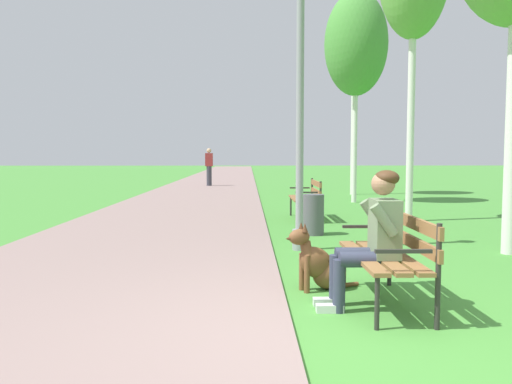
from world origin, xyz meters
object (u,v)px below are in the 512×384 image
(pedestrian_distant, at_px, (209,167))
(dog_brown, at_px, (320,265))
(birch_tree_fifth, at_px, (354,44))
(litter_bin, at_px, (314,215))
(lamp_post_near, at_px, (300,96))
(birch_tree_fourth, at_px, (356,44))
(park_bench_mid, at_px, (307,195))
(person_seated_on_near_bench, at_px, (372,234))
(park_bench_near, at_px, (391,250))

(pedestrian_distant, bearing_deg, dog_brown, -81.89)
(birch_tree_fifth, distance_m, litter_bin, 10.38)
(lamp_post_near, relative_size, birch_tree_fourth, 0.72)
(park_bench_mid, height_order, birch_tree_fourth, birch_tree_fourth)
(person_seated_on_near_bench, height_order, birch_tree_fifth, birch_tree_fifth)
(park_bench_near, relative_size, park_bench_mid, 1.00)
(person_seated_on_near_bench, height_order, lamp_post_near, lamp_post_near)
(park_bench_near, distance_m, pedestrian_distant, 17.72)
(park_bench_near, relative_size, pedestrian_distant, 0.91)
(lamp_post_near, height_order, birch_tree_fourth, birch_tree_fourth)
(person_seated_on_near_bench, height_order, birch_tree_fourth, birch_tree_fourth)
(dog_brown, distance_m, birch_tree_fourth, 10.77)
(birch_tree_fourth, bearing_deg, lamp_post_near, -107.46)
(person_seated_on_near_bench, bearing_deg, birch_tree_fifth, 79.22)
(dog_brown, relative_size, lamp_post_near, 0.19)
(dog_brown, bearing_deg, pedestrian_distant, 98.11)
(birch_tree_fifth, bearing_deg, dog_brown, -102.96)
(dog_brown, height_order, lamp_post_near, lamp_post_near)
(lamp_post_near, bearing_deg, person_seated_on_near_bench, -82.72)
(birch_tree_fourth, bearing_deg, park_bench_near, -99.82)
(park_bench_mid, xyz_separation_m, lamp_post_near, (-0.53, -3.52, 1.70))
(park_bench_near, height_order, birch_tree_fourth, birch_tree_fourth)
(park_bench_near, height_order, birch_tree_fifth, birch_tree_fifth)
(birch_tree_fourth, height_order, litter_bin, birch_tree_fourth)
(pedestrian_distant, bearing_deg, park_bench_mid, -75.27)
(person_seated_on_near_bench, height_order, litter_bin, person_seated_on_near_bench)
(lamp_post_near, height_order, birch_tree_fifth, birch_tree_fifth)
(person_seated_on_near_bench, bearing_deg, park_bench_near, 32.12)
(birch_tree_fifth, bearing_deg, lamp_post_near, -105.59)
(park_bench_mid, xyz_separation_m, dog_brown, (-0.53, -5.73, -0.25))
(person_seated_on_near_bench, relative_size, lamp_post_near, 0.29)
(park_bench_mid, distance_m, person_seated_on_near_bench, 6.39)
(dog_brown, relative_size, birch_tree_fourth, 0.13)
(park_bench_near, bearing_deg, dog_brown, 138.02)
(litter_bin, bearing_deg, park_bench_near, -87.44)
(litter_bin, bearing_deg, person_seated_on_near_bench, -90.29)
(park_bench_mid, bearing_deg, birch_tree_fifth, 70.91)
(park_bench_near, height_order, pedestrian_distant, pedestrian_distant)
(park_bench_mid, distance_m, lamp_post_near, 3.94)
(dog_brown, bearing_deg, lamp_post_near, 89.84)
(park_bench_near, bearing_deg, birch_tree_fifth, 80.00)
(person_seated_on_near_bench, xyz_separation_m, litter_bin, (0.02, 4.27, -0.33))
(birch_tree_fifth, bearing_deg, park_bench_near, -100.00)
(person_seated_on_near_bench, bearing_deg, dog_brown, 119.75)
(person_seated_on_near_bench, xyz_separation_m, dog_brown, (-0.37, 0.65, -0.42))
(birch_tree_fourth, relative_size, litter_bin, 8.55)
(litter_bin, relative_size, pedestrian_distant, 0.42)
(park_bench_mid, xyz_separation_m, birch_tree_fourth, (1.80, 3.89, 3.99))
(park_bench_near, bearing_deg, person_seated_on_near_bench, -147.88)
(park_bench_mid, bearing_deg, dog_brown, -95.32)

